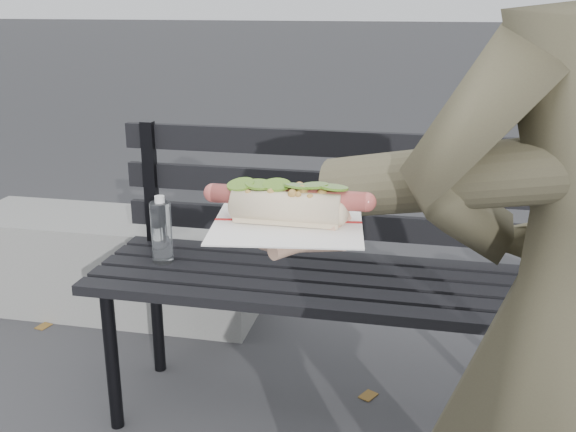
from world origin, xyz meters
TOP-DOWN VIEW (x-y plane):
  - park_bench at (-0.07, 0.99)m, footprint 1.50×0.44m
  - concrete_block at (-1.10, 1.52)m, footprint 1.20×0.40m
  - held_hotdog at (0.18, 0.01)m, footprint 0.64×0.32m

SIDE VIEW (x-z plane):
  - concrete_block at x=-1.10m, z-range 0.00..0.40m
  - park_bench at x=-0.07m, z-range 0.08..0.96m
  - held_hotdog at x=0.18m, z-range 0.92..1.12m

